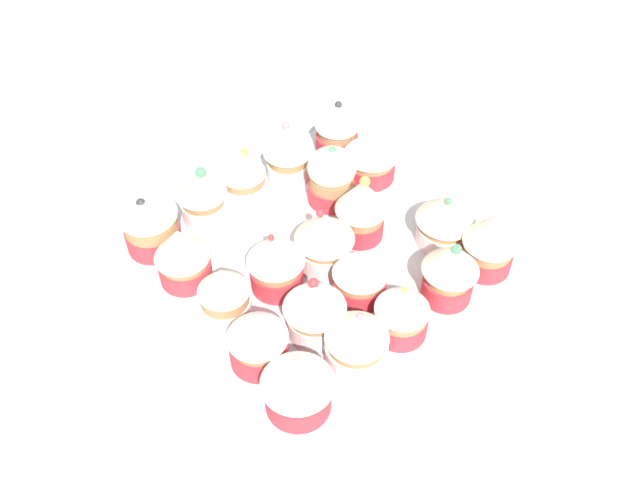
# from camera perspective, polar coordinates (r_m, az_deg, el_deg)

# --- Properties ---
(ground_plane) EXTENTS (1.80, 1.80, 0.03)m
(ground_plane) POSITION_cam_1_polar(r_m,az_deg,el_deg) (0.79, 0.00, -2.82)
(ground_plane) COLOR #9E9EA3
(baking_tray) EXTENTS (0.36, 0.36, 0.01)m
(baking_tray) POSITION_cam_1_polar(r_m,az_deg,el_deg) (0.77, 0.00, -1.82)
(baking_tray) COLOR silver
(baking_tray) RESTS_ON ground_plane
(cupcake_0) EXTENTS (0.07, 0.07, 0.07)m
(cupcake_0) POSITION_cam_1_polar(r_m,az_deg,el_deg) (0.63, -1.83, -11.52)
(cupcake_0) COLOR #D1333D
(cupcake_0) RESTS_ON baking_tray
(cupcake_1) EXTENTS (0.06, 0.06, 0.07)m
(cupcake_1) POSITION_cam_1_polar(r_m,az_deg,el_deg) (0.66, 3.01, -8.00)
(cupcake_1) COLOR white
(cupcake_1) RESTS_ON baking_tray
(cupcake_2) EXTENTS (0.05, 0.05, 0.07)m
(cupcake_2) POSITION_cam_1_polar(r_m,az_deg,el_deg) (0.69, 6.94, -5.56)
(cupcake_2) COLOR #D1333D
(cupcake_2) RESTS_ON baking_tray
(cupcake_3) EXTENTS (0.06, 0.06, 0.08)m
(cupcake_3) POSITION_cam_1_polar(r_m,az_deg,el_deg) (0.72, 10.55, -2.39)
(cupcake_3) COLOR #D1333D
(cupcake_3) RESTS_ON baking_tray
(cupcake_4) EXTENTS (0.06, 0.06, 0.08)m
(cupcake_4) POSITION_cam_1_polar(r_m,az_deg,el_deg) (0.75, 13.69, -0.05)
(cupcake_4) COLOR #D1333D
(cupcake_4) RESTS_ON baking_tray
(cupcake_5) EXTENTS (0.06, 0.06, 0.07)m
(cupcake_5) POSITION_cam_1_polar(r_m,az_deg,el_deg) (0.66, -5.11, -7.87)
(cupcake_5) COLOR #D1333D
(cupcake_5) RESTS_ON baking_tray
(cupcake_6) EXTENTS (0.06, 0.06, 0.07)m
(cupcake_6) POSITION_cam_1_polar(r_m,az_deg,el_deg) (0.68, -0.43, -5.55)
(cupcake_6) COLOR white
(cupcake_6) RESTS_ON baking_tray
(cupcake_7) EXTENTS (0.06, 0.06, 0.07)m
(cupcake_7) POSITION_cam_1_polar(r_m,az_deg,el_deg) (0.71, 3.08, -2.82)
(cupcake_7) COLOR #D1333D
(cupcake_7) RESTS_ON baking_tray
(cupcake_8) EXTENTS (0.07, 0.07, 0.07)m
(cupcake_8) POSITION_cam_1_polar(r_m,az_deg,el_deg) (0.78, 10.19, 1.80)
(cupcake_8) COLOR white
(cupcake_8) RESTS_ON baking_tray
(cupcake_9) EXTENTS (0.05, 0.05, 0.07)m
(cupcake_9) POSITION_cam_1_polar(r_m,az_deg,el_deg) (0.70, -7.83, -4.33)
(cupcake_9) COLOR white
(cupcake_9) RESTS_ON baking_tray
(cupcake_10) EXTENTS (0.06, 0.06, 0.07)m
(cupcake_10) POSITION_cam_1_polar(r_m,az_deg,el_deg) (0.72, -3.82, -1.62)
(cupcake_10) COLOR #D1333D
(cupcake_10) RESTS_ON baking_tray
(cupcake_11) EXTENTS (0.06, 0.06, 0.07)m
(cupcake_11) POSITION_cam_1_polar(r_m,az_deg,el_deg) (0.74, 0.31, 0.06)
(cupcake_11) COLOR white
(cupcake_11) RESTS_ON baking_tray
(cupcake_12) EXTENTS (0.06, 0.06, 0.08)m
(cupcake_12) POSITION_cam_1_polar(r_m,az_deg,el_deg) (0.76, 3.51, 2.58)
(cupcake_12) COLOR #D1333D
(cupcake_12) RESTS_ON baking_tray
(cupcake_13) EXTENTS (0.06, 0.06, 0.07)m
(cupcake_13) POSITION_cam_1_polar(r_m,az_deg,el_deg) (0.74, -11.15, -1.14)
(cupcake_13) COLOR #D1333D
(cupcake_13) RESTS_ON baking_tray
(cupcake_14) EXTENTS (0.06, 0.06, 0.07)m
(cupcake_14) POSITION_cam_1_polar(r_m,az_deg,el_deg) (0.81, 0.96, 5.18)
(cupcake_14) COLOR #D1333D
(cupcake_14) RESTS_ON baking_tray
(cupcake_15) EXTENTS (0.07, 0.07, 0.07)m
(cupcake_15) POSITION_cam_1_polar(r_m,az_deg,el_deg) (0.84, 4.18, 7.10)
(cupcake_15) COLOR #D1333D
(cupcake_15) RESTS_ON baking_tray
(cupcake_16) EXTENTS (0.06, 0.06, 0.07)m
(cupcake_16) POSITION_cam_1_polar(r_m,az_deg,el_deg) (0.78, -13.64, 1.28)
(cupcake_16) COLOR #D1333D
(cupcake_16) RESTS_ON baking_tray
(cupcake_17) EXTENTS (0.06, 0.06, 0.07)m
(cupcake_17) POSITION_cam_1_polar(r_m,az_deg,el_deg) (0.80, -9.57, 3.72)
(cupcake_17) COLOR white
(cupcake_17) RESTS_ON baking_tray
(cupcake_18) EXTENTS (0.05, 0.05, 0.07)m
(cupcake_18) POSITION_cam_1_polar(r_m,az_deg,el_deg) (0.82, -6.29, 5.22)
(cupcake_18) COLOR white
(cupcake_18) RESTS_ON baking_tray
(cupcake_19) EXTENTS (0.06, 0.06, 0.08)m
(cupcake_19) POSITION_cam_1_polar(r_m,az_deg,el_deg) (0.84, -2.67, 7.26)
(cupcake_19) COLOR white
(cupcake_19) RESTS_ON baking_tray
(cupcake_20) EXTENTS (0.05, 0.05, 0.08)m
(cupcake_20) POSITION_cam_1_polar(r_m,az_deg,el_deg) (0.88, 1.40, 9.09)
(cupcake_20) COLOR #D1333D
(cupcake_20) RESTS_ON baking_tray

